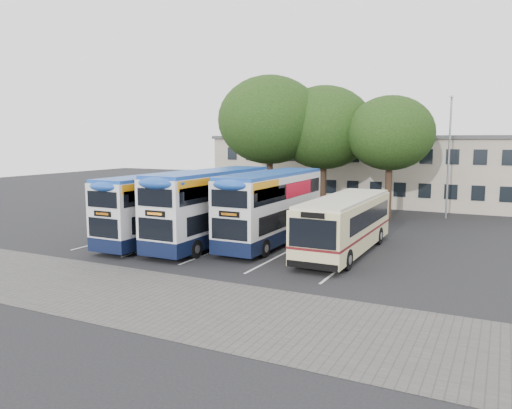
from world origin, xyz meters
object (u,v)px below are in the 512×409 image
at_px(lamp_post, 449,150).
at_px(tree_right, 390,133).
at_px(bus_dd_right, 272,205).
at_px(bus_dd_left, 161,205).
at_px(bus_dd_mid, 211,204).
at_px(tree_mid, 324,128).
at_px(bus_single, 346,221).
at_px(tree_left, 270,120).

xyz_separation_m(lamp_post, tree_right, (-3.88, -2.15, 1.23)).
distance_m(lamp_post, bus_dd_right, 16.36).
height_order(bus_dd_left, bus_dd_right, bus_dd_right).
bearing_deg(lamp_post, bus_dd_mid, -124.71).
bearing_deg(tree_mid, bus_dd_mid, -96.71).
relative_size(bus_dd_mid, bus_dd_right, 1.03).
relative_size(tree_right, bus_dd_right, 0.93).
relative_size(bus_dd_left, bus_single, 0.95).
relative_size(tree_mid, bus_dd_left, 1.08).
bearing_deg(bus_single, tree_right, 91.79).
height_order(tree_left, tree_right, tree_left).
distance_m(tree_left, bus_single, 15.67).
xyz_separation_m(bus_dd_mid, bus_single, (7.38, 1.28, -0.63)).
bearing_deg(bus_dd_mid, tree_mid, 83.29).
bearing_deg(tree_right, bus_single, -88.21).
bearing_deg(lamp_post, bus_single, -103.63).
xyz_separation_m(bus_dd_mid, bus_dd_right, (3.01, 1.64, -0.06)).
height_order(tree_mid, bus_single, tree_mid).
height_order(tree_left, bus_dd_right, tree_left).
bearing_deg(bus_dd_right, bus_dd_left, -158.86).
xyz_separation_m(tree_left, tree_right, (9.14, 1.21, -1.06)).
distance_m(tree_mid, bus_dd_right, 13.50).
relative_size(lamp_post, bus_single, 0.92).
bearing_deg(lamp_post, tree_right, -150.99).
bearing_deg(bus_dd_left, bus_dd_mid, 12.70).
xyz_separation_m(bus_dd_left, bus_dd_right, (5.97, 2.31, 0.09)).
relative_size(tree_right, bus_single, 0.92).
bearing_deg(tree_left, tree_right, 7.56).
xyz_separation_m(lamp_post, bus_dd_left, (-13.83, -16.36, -2.94)).
bearing_deg(bus_dd_mid, bus_dd_left, -167.30).
relative_size(tree_left, bus_dd_mid, 1.08).
bearing_deg(bus_single, tree_left, 130.74).
xyz_separation_m(tree_right, bus_single, (0.38, -12.27, -4.65)).
relative_size(bus_dd_mid, bus_single, 1.02).
bearing_deg(lamp_post, tree_left, -165.51).
distance_m(tree_mid, tree_right, 5.39).
height_order(lamp_post, bus_dd_left, lamp_post).
bearing_deg(tree_right, bus_dd_mid, -117.32).
relative_size(lamp_post, tree_mid, 0.90).
bearing_deg(bus_dd_right, bus_dd_mid, -151.41).
height_order(lamp_post, bus_single, lamp_post).
height_order(tree_right, bus_dd_mid, tree_right).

